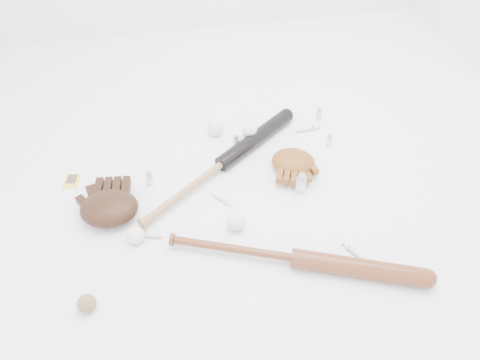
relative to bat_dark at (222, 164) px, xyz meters
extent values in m
plane|color=white|center=(0.04, -0.18, -0.04)|extent=(3.00, 3.00, 0.00)
cube|color=yellow|center=(-0.66, 0.05, -0.03)|extent=(0.07, 0.09, 0.00)
cube|color=white|center=(0.16, 0.16, -0.02)|extent=(0.09, 0.09, 0.04)
sphere|color=white|center=(0.16, 0.16, 0.04)|extent=(0.07, 0.07, 0.07)
sphere|color=white|center=(-0.39, -0.33, 0.00)|extent=(0.07, 0.07, 0.07)
sphere|color=white|center=(0.01, 0.25, 0.00)|extent=(0.08, 0.08, 0.08)
sphere|color=white|center=(0.00, -0.34, 0.00)|extent=(0.08, 0.08, 0.08)
sphere|color=olive|center=(-0.57, -0.60, 0.00)|extent=(0.07, 0.07, 0.07)
cylinder|color=silver|center=(0.53, 0.27, 0.00)|extent=(0.03, 0.03, 0.07)
cylinder|color=silver|center=(0.52, 0.07, -0.01)|extent=(0.02, 0.02, 0.06)
cylinder|color=silver|center=(0.09, 0.13, 0.00)|extent=(0.03, 0.03, 0.07)
cylinder|color=silver|center=(0.31, -0.19, 0.01)|extent=(0.04, 0.04, 0.10)
cylinder|color=silver|center=(-0.32, -0.03, 0.00)|extent=(0.03, 0.03, 0.07)
camera|label=1|loc=(-0.20, -1.50, 1.44)|focal=35.00mm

